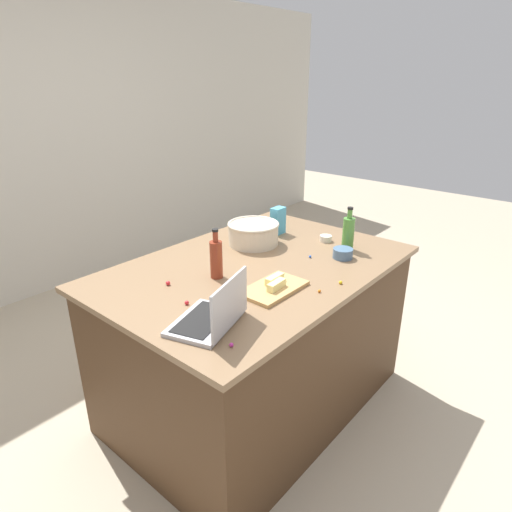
{
  "coord_description": "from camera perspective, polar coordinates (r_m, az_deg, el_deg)",
  "views": [
    {
      "loc": [
        -1.65,
        -1.4,
        1.84
      ],
      "look_at": [
        0.0,
        0.0,
        0.95
      ],
      "focal_mm": 31.01,
      "sensor_mm": 36.0,
      "label": 1
    }
  ],
  "objects": [
    {
      "name": "bottle_soy",
      "position": [
        2.19,
        -5.16,
        -0.29
      ],
      "size": [
        0.06,
        0.06,
        0.25
      ],
      "color": "maroon",
      "rests_on": "island_counter"
    },
    {
      "name": "butter_stick_left",
      "position": [
        2.06,
        2.65,
        -3.76
      ],
      "size": [
        0.11,
        0.04,
        0.04
      ],
      "primitive_type": "cube",
      "rotation": [
        0.0,
        0.0,
        0.07
      ],
      "color": "#F4E58C",
      "rests_on": "cutting_board"
    },
    {
      "name": "candy_1",
      "position": [
        2.83,
        11.57,
        2.65
      ],
      "size": [
        0.02,
        0.02,
        0.02
      ],
      "primitive_type": "sphere",
      "color": "orange",
      "rests_on": "island_counter"
    },
    {
      "name": "candy_3",
      "position": [
        1.98,
        -8.92,
        -5.97
      ],
      "size": [
        0.02,
        0.02,
        0.02
      ],
      "primitive_type": "sphere",
      "color": "red",
      "rests_on": "island_counter"
    },
    {
      "name": "bottle_olive",
      "position": [
        2.58,
        11.82,
        2.94
      ],
      "size": [
        0.07,
        0.07,
        0.25
      ],
      "color": "#4C8C38",
      "rests_on": "island_counter"
    },
    {
      "name": "candy_4",
      "position": [
        2.08,
        8.18,
        -4.49
      ],
      "size": [
        0.01,
        0.01,
        0.01
      ],
      "primitive_type": "sphere",
      "color": "orange",
      "rests_on": "island_counter"
    },
    {
      "name": "ramekin_small",
      "position": [
        2.72,
        8.98,
        2.26
      ],
      "size": [
        0.07,
        0.07,
        0.04
      ],
      "primitive_type": "cylinder",
      "color": "beige",
      "rests_on": "island_counter"
    },
    {
      "name": "candy_2",
      "position": [
        1.68,
        -3.2,
        -11.37
      ],
      "size": [
        0.02,
        0.02,
        0.02
      ],
      "primitive_type": "sphere",
      "color": "#CC3399",
      "rests_on": "island_counter"
    },
    {
      "name": "cutting_board",
      "position": [
        2.09,
        2.27,
        -4.18
      ],
      "size": [
        0.32,
        0.19,
        0.02
      ],
      "primitive_type": "cube",
      "color": "tan",
      "rests_on": "island_counter"
    },
    {
      "name": "butter_stick_right",
      "position": [
        2.11,
        2.41,
        -3.01
      ],
      "size": [
        0.11,
        0.04,
        0.04
      ],
      "primitive_type": "cube",
      "rotation": [
        0.0,
        0.0,
        0.03
      ],
      "color": "#F4E58C",
      "rests_on": "cutting_board"
    },
    {
      "name": "mixing_bowl_large",
      "position": [
        2.63,
        -0.34,
        3.0
      ],
      "size": [
        0.31,
        0.31,
        0.13
      ],
      "color": "beige",
      "rests_on": "island_counter"
    },
    {
      "name": "candy_5",
      "position": [
        2.17,
        -11.28,
        -3.45
      ],
      "size": [
        0.02,
        0.02,
        0.02
      ],
      "primitive_type": "sphere",
      "color": "red",
      "rests_on": "island_counter"
    },
    {
      "name": "laptop",
      "position": [
        1.79,
        -5.57,
        -7.67
      ],
      "size": [
        0.36,
        0.31,
        0.22
      ],
      "color": "#B7B7BC",
      "rests_on": "island_counter"
    },
    {
      "name": "candy_bag",
      "position": [
        2.81,
        2.85,
        4.57
      ],
      "size": [
        0.09,
        0.06,
        0.17
      ],
      "primitive_type": "cube",
      "color": "#4CA5CC",
      "rests_on": "island_counter"
    },
    {
      "name": "wall_back",
      "position": [
        4.24,
        -26.98,
        12.69
      ],
      "size": [
        8.0,
        0.1,
        2.6
      ],
      "primitive_type": "cube",
      "color": "beige",
      "rests_on": "ground"
    },
    {
      "name": "ramekin_medium",
      "position": [
        2.48,
        11.14,
        0.34
      ],
      "size": [
        0.11,
        0.11,
        0.05
      ],
      "primitive_type": "cylinder",
      "color": "slate",
      "rests_on": "island_counter"
    },
    {
      "name": "island_counter",
      "position": [
        2.57,
        0.0,
        -10.32
      ],
      "size": [
        1.66,
        1.13,
        0.9
      ],
      "color": "#4C331E",
      "rests_on": "ground"
    },
    {
      "name": "candy_6",
      "position": [
        2.47,
        6.99,
        -0.07
      ],
      "size": [
        0.01,
        0.01,
        0.01
      ],
      "primitive_type": "sphere",
      "color": "blue",
      "rests_on": "island_counter"
    },
    {
      "name": "ground_plane",
      "position": [
        2.84,
        0.0,
        -18.0
      ],
      "size": [
        12.0,
        12.0,
        0.0
      ],
      "primitive_type": "plane",
      "color": "#B7A88E"
    },
    {
      "name": "candy_0",
      "position": [
        2.18,
        10.86,
        -3.38
      ],
      "size": [
        0.02,
        0.02,
        0.02
      ],
      "primitive_type": "sphere",
      "color": "yellow",
      "rests_on": "island_counter"
    }
  ]
}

